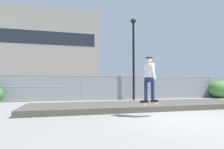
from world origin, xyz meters
The scene contains 11 objects.
ground_plane centered at (0.00, 0.00, 0.00)m, with size 120.00×120.00×0.00m, color gray.
gravel_berm centered at (0.00, 3.09, 0.12)m, with size 11.72×2.91×0.25m, color #4C473F.
skateboard centered at (-0.89, 0.70, 0.53)m, with size 0.82×0.31×0.07m.
skater centered at (-0.89, 0.70, 1.53)m, with size 0.73×0.61×1.74m.
chain_fence centered at (0.00, 7.95, 0.93)m, with size 27.91×0.06×1.85m.
street_lamp centered at (1.06, 7.43, 3.94)m, with size 0.44×0.44×6.26m.
parked_car_near centered at (-2.68, 10.64, 0.84)m, with size 4.40×1.96×1.66m.
parked_car_mid centered at (4.06, 10.81, 0.84)m, with size 4.51×2.18×1.66m.
parked_car_far centered at (10.50, 10.71, 0.84)m, with size 4.43×2.01×1.66m.
library_building centered at (-8.17, 35.99, 7.88)m, with size 21.17×11.48×15.76m.
shrub_center centered at (8.97, 7.41, 0.73)m, with size 1.88×1.54×1.45m.
Camera 1 is at (-3.99, -5.70, 1.27)m, focal length 29.43 mm.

